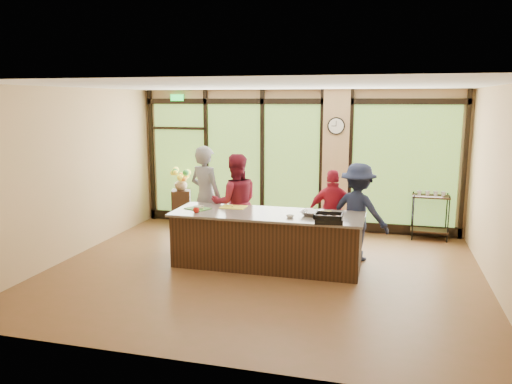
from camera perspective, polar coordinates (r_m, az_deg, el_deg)
The scene contains 25 objects.
floor at distance 8.31m, azimuth 0.76°, elevation -9.06°, with size 7.00×7.00×0.00m, color brown.
ceiling at distance 7.84m, azimuth 0.82°, elevation 12.09°, with size 7.00×7.00×0.00m, color white.
back_wall at distance 10.85m, azimuth 4.63°, elevation 3.67°, with size 7.00×7.00×0.00m, color tan.
left_wall at distance 9.41m, azimuth -20.39°, elevation 2.00°, with size 6.00×6.00×0.00m, color tan.
right_wall at distance 7.88m, azimuth 26.33°, elevation 0.03°, with size 6.00×6.00×0.00m, color tan.
window_wall at distance 10.79m, azimuth 5.43°, elevation 3.05°, with size 6.90×0.12×3.00m.
island_base at distance 8.46m, azimuth 1.26°, elevation -5.59°, with size 3.10×1.00×0.88m, color black.
countertop at distance 8.34m, azimuth 1.28°, elevation -2.55°, with size 3.20×1.10×0.04m, color slate.
wall_clock at distance 10.54m, azimuth 9.15°, elevation 7.46°, with size 0.36×0.04×0.36m.
cook_left at distance 9.50m, azimuth -5.76°, elevation -0.54°, with size 0.71×0.47×1.94m, color slate.
cook_midleft at distance 9.19m, azimuth -2.37°, elevation -1.26°, with size 0.89×0.69×1.82m, color maroon.
cook_midright at distance 9.01m, azimuth 8.77°, elevation -2.44°, with size 0.92×0.38×1.57m, color #A5192D.
cook_right at distance 8.85m, azimuth 11.56°, elevation -2.28°, with size 1.11×0.64×1.71m, color #181D35.
roasting_pan at distance 7.76m, azimuth 8.28°, elevation -3.22°, with size 0.42×0.33×0.08m, color black.
mixing_bowl at distance 8.21m, azimuth 6.22°, elevation -2.41°, with size 0.31×0.31×0.08m, color silver.
cutting_board_left at distance 8.71m, azimuth -6.68°, elevation -1.89°, with size 0.39×0.29×0.01m, color #43802E.
cutting_board_center at distance 8.79m, azimuth -2.58°, elevation -1.71°, with size 0.43×0.32×0.01m, color yellow.
cutting_board_right at distance 8.40m, azimuth 7.34°, elevation -2.35°, with size 0.39×0.29×0.01m, color yellow.
prep_bowl_near at distance 8.67m, azimuth -6.54°, elevation -1.80°, with size 0.17×0.17×0.05m, color silver.
prep_bowl_mid at distance 8.03m, azimuth 3.92°, elevation -2.80°, with size 0.12×0.12×0.04m, color silver.
prep_bowl_far at distance 8.59m, azimuth 5.98°, elevation -1.98°, with size 0.12×0.12×0.03m, color silver.
red_ramekin at distance 8.40m, azimuth -6.85°, elevation -2.10°, with size 0.11×0.11×0.08m, color #B31A11.
flower_stand at distance 11.28m, azimuth -8.52°, elevation -1.80°, with size 0.40×0.40×0.81m, color black.
flower_vase at distance 11.18m, azimuth -8.60°, elevation 0.98°, with size 0.29×0.29×0.30m, color olive.
bar_cart at distance 10.62m, azimuth 19.29°, elevation -1.99°, with size 0.75×0.45×0.99m.
Camera 1 is at (1.89, -7.60, 2.78)m, focal length 35.00 mm.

